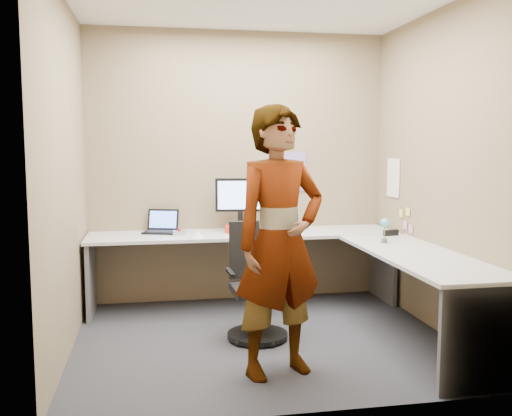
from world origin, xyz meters
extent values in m
plane|color=black|center=(0.00, 0.00, 0.00)|extent=(3.00, 3.00, 0.00)
plane|color=#746248|center=(0.00, 1.30, 1.35)|extent=(3.00, 0.00, 3.00)
plane|color=#746248|center=(1.50, 0.00, 1.35)|extent=(0.00, 2.70, 2.70)
plane|color=#746248|center=(-1.50, 0.00, 1.35)|extent=(0.00, 2.70, 2.70)
cube|color=#BDBDBD|center=(0.00, 0.98, 0.71)|extent=(2.96, 0.65, 0.03)
cube|color=#BDBDBD|center=(1.18, -0.32, 0.71)|extent=(0.65, 1.91, 0.03)
cube|color=#59595B|center=(-1.44, 0.98, 0.35)|extent=(0.04, 0.60, 0.70)
cube|color=#59595B|center=(1.44, 0.98, 0.35)|extent=(0.04, 0.60, 0.70)
cube|color=#59595B|center=(1.18, -1.24, 0.35)|extent=(0.60, 0.04, 0.70)
cube|color=red|center=(-0.02, 1.04, 0.76)|extent=(0.33, 0.26, 0.06)
cube|color=black|center=(-0.02, 1.04, 0.80)|extent=(0.22, 0.16, 0.02)
cube|color=black|center=(-0.02, 1.06, 0.87)|extent=(0.05, 0.05, 0.12)
cube|color=black|center=(-0.02, 1.06, 1.09)|extent=(0.49, 0.09, 0.32)
cube|color=#8BB1F1|center=(-0.02, 1.04, 1.09)|extent=(0.43, 0.05, 0.27)
cube|color=black|center=(-0.80, 1.10, 0.74)|extent=(0.36, 0.30, 0.02)
cube|color=black|center=(-0.76, 1.20, 0.85)|extent=(0.31, 0.15, 0.20)
cube|color=#486FE5|center=(-0.76, 1.20, 0.85)|extent=(0.27, 0.13, 0.16)
cube|color=#B7B7BC|center=(-0.62, 0.91, 0.75)|extent=(0.12, 0.08, 0.04)
sphere|color=#B00B14|center=(-0.62, 0.90, 0.78)|extent=(0.04, 0.04, 0.04)
cone|color=white|center=(-0.46, 0.75, 0.76)|extent=(0.10, 0.10, 0.06)
cube|color=black|center=(1.33, 0.55, 0.76)|extent=(0.16, 0.07, 0.05)
cylinder|color=brown|center=(1.10, 0.18, 0.75)|extent=(0.05, 0.05, 0.04)
cylinder|color=#338C3F|center=(1.10, 0.18, 0.84)|extent=(0.01, 0.01, 0.14)
sphere|color=#43D0EC|center=(1.10, 0.18, 0.91)|extent=(0.07, 0.07, 0.07)
cube|color=#846BB7|center=(0.55, 1.29, 1.30)|extent=(0.30, 0.01, 0.40)
cube|color=white|center=(1.49, 0.90, 1.25)|extent=(0.01, 0.28, 0.38)
cube|color=#F2E059|center=(1.49, 0.55, 0.95)|extent=(0.01, 0.07, 0.07)
cube|color=pink|center=(1.49, 0.60, 0.82)|extent=(0.01, 0.07, 0.07)
cube|color=pink|center=(1.49, 0.48, 0.80)|extent=(0.01, 0.07, 0.07)
cube|color=#F2E059|center=(1.49, 0.70, 0.92)|extent=(0.01, 0.07, 0.07)
cylinder|color=black|center=(-0.04, 0.02, 0.04)|extent=(0.49, 0.49, 0.04)
cylinder|color=black|center=(-0.04, 0.02, 0.23)|extent=(0.05, 0.05, 0.35)
cube|color=black|center=(-0.04, 0.02, 0.41)|extent=(0.42, 0.42, 0.06)
cube|color=black|center=(-0.05, 0.21, 0.71)|extent=(0.39, 0.06, 0.48)
cube|color=black|center=(-0.26, 0.01, 0.56)|extent=(0.05, 0.27, 0.03)
cube|color=black|center=(0.18, 0.03, 0.56)|extent=(0.05, 0.27, 0.03)
imported|color=#999399|center=(-0.02, -0.68, 0.92)|extent=(0.78, 0.63, 1.85)
camera|label=1|loc=(-0.86, -4.40, 1.58)|focal=40.00mm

